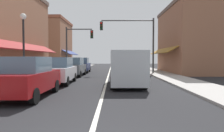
# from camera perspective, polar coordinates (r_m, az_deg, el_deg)

# --- Properties ---
(ground_plane) EXTENTS (80.00, 80.00, 0.00)m
(ground_plane) POSITION_cam_1_polar(r_m,az_deg,el_deg) (21.37, -0.94, -2.32)
(ground_plane) COLOR black
(sidewalk_left) EXTENTS (2.60, 56.00, 0.12)m
(sidewalk_left) POSITION_cam_1_polar(r_m,az_deg,el_deg) (22.19, -15.30, -2.07)
(sidewalk_left) COLOR gray
(sidewalk_left) RESTS_ON ground
(sidewalk_right) EXTENTS (2.60, 56.00, 0.12)m
(sidewalk_right) POSITION_cam_1_polar(r_m,az_deg,el_deg) (21.94, 13.58, -2.11)
(sidewalk_right) COLOR #A39E99
(sidewalk_right) RESTS_ON ground
(lane_center_stripe) EXTENTS (0.14, 52.00, 0.01)m
(lane_center_stripe) POSITION_cam_1_polar(r_m,az_deg,el_deg) (21.37, -0.94, -2.31)
(lane_center_stripe) COLOR silver
(lane_center_stripe) RESTS_ON ground
(storefront_right_block) EXTENTS (6.05, 10.20, 7.72)m
(storefront_right_block) POSITION_cam_1_polar(r_m,az_deg,el_deg) (24.95, 20.89, 7.07)
(storefront_right_block) COLOR #8E5B42
(storefront_right_block) RESTS_ON ground
(storefront_far_left) EXTENTS (7.14, 8.20, 7.68)m
(storefront_far_left) POSITION_cam_1_polar(r_m,az_deg,el_deg) (32.99, -17.73, 5.87)
(storefront_far_left) COLOR #8E5B42
(storefront_far_left) RESTS_ON ground
(parked_car_nearest_left) EXTENTS (1.79, 4.11, 1.77)m
(parked_car_nearest_left) POSITION_cam_1_polar(r_m,az_deg,el_deg) (9.34, -22.97, -3.01)
(parked_car_nearest_left) COLOR maroon
(parked_car_nearest_left) RESTS_ON ground
(parked_car_second_left) EXTENTS (1.87, 4.15, 1.77)m
(parked_car_second_left) POSITION_cam_1_polar(r_m,az_deg,el_deg) (13.72, -14.98, -1.28)
(parked_car_second_left) COLOR silver
(parked_car_second_left) RESTS_ON ground
(parked_car_third_left) EXTENTS (1.83, 4.13, 1.77)m
(parked_car_third_left) POSITION_cam_1_polar(r_m,az_deg,el_deg) (19.14, -10.83, -0.26)
(parked_car_third_left) COLOR #4C5156
(parked_car_third_left) RESTS_ON ground
(parked_car_far_left) EXTENTS (1.85, 4.14, 1.77)m
(parked_car_far_left) POSITION_cam_1_polar(r_m,az_deg,el_deg) (23.76, -8.67, 0.24)
(parked_car_far_left) COLOR navy
(parked_car_far_left) RESTS_ON ground
(van_in_lane) EXTENTS (2.05, 5.20, 2.12)m
(van_in_lane) POSITION_cam_1_polar(r_m,az_deg,el_deg) (12.41, 4.16, -0.33)
(van_in_lane) COLOR #B2B7BC
(van_in_lane) RESTS_ON ground
(traffic_signal_mast_arm) EXTENTS (5.82, 0.50, 6.00)m
(traffic_signal_mast_arm) POSITION_cam_1_polar(r_m,az_deg,el_deg) (21.70, 6.61, 8.66)
(traffic_signal_mast_arm) COLOR #333333
(traffic_signal_mast_arm) RESTS_ON ground
(traffic_signal_left_corner) EXTENTS (3.12, 0.50, 5.22)m
(traffic_signal_left_corner) POSITION_cam_1_polar(r_m,az_deg,el_deg) (22.91, -10.35, 6.62)
(traffic_signal_left_corner) COLOR #333333
(traffic_signal_left_corner) RESTS_ON ground
(street_lamp_left_near) EXTENTS (0.36, 0.36, 4.35)m
(street_lamp_left_near) POSITION_cam_1_polar(r_m,az_deg,el_deg) (13.00, -24.05, 7.65)
(street_lamp_left_near) COLOR black
(street_lamp_left_near) RESTS_ON ground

